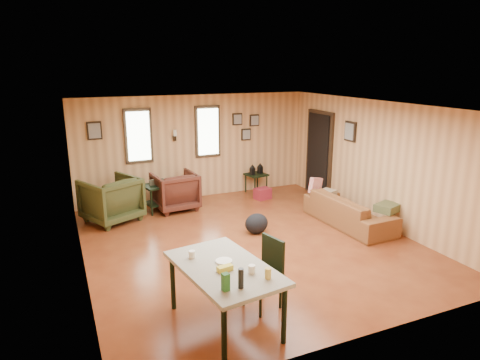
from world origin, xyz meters
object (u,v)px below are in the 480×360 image
(sofa, at_px, (349,206))
(side_table, at_px, (256,173))
(recliner_green, at_px, (111,197))
(dining_table, at_px, (225,272))
(end_table, at_px, (158,193))
(recliner_brown, at_px, (175,189))

(sofa, bearing_deg, side_table, 12.98)
(sofa, relative_size, recliner_green, 2.02)
(side_table, height_order, dining_table, dining_table)
(sofa, distance_m, end_table, 3.98)
(recliner_green, relative_size, dining_table, 0.61)
(recliner_green, relative_size, end_table, 1.38)
(sofa, relative_size, dining_table, 1.22)
(recliner_green, bearing_deg, side_table, 164.23)
(dining_table, bearing_deg, side_table, 52.24)
(end_table, bearing_deg, recliner_green, -166.74)
(side_table, bearing_deg, dining_table, -119.47)
(recliner_brown, bearing_deg, dining_table, 77.18)
(recliner_green, bearing_deg, sofa, 128.03)
(sofa, bearing_deg, recliner_green, 61.93)
(end_table, xyz_separation_m, dining_table, (-0.22, -4.47, 0.30))
(sofa, height_order, end_table, sofa)
(dining_table, bearing_deg, end_table, 78.85)
(recliner_brown, relative_size, recliner_green, 0.91)
(dining_table, bearing_deg, recliner_brown, 74.04)
(recliner_brown, height_order, recliner_green, recliner_green)
(sofa, height_order, dining_table, dining_table)
(sofa, xyz_separation_m, side_table, (-0.71, 2.70, 0.11))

